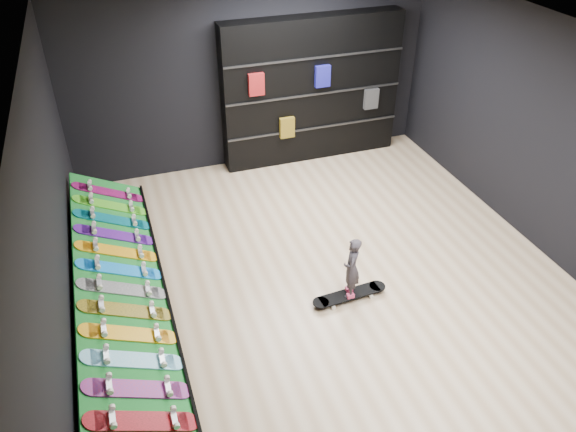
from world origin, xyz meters
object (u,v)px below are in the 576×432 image
object	(u,v)px
back_shelving	(311,90)
display_rack	(123,313)
child	(351,278)
floor_skateboard	(349,296)

from	to	relation	value
back_shelving	display_rack	bearing A→B (deg)	-136.81
display_rack	child	bearing A→B (deg)	-8.12
back_shelving	floor_skateboard	bearing A→B (deg)	-103.48
back_shelving	floor_skateboard	xyz separation A→B (m)	(-0.89, -3.70, -1.18)
back_shelving	floor_skateboard	size ratio (longest dim) A/B	3.11
floor_skateboard	child	xyz separation A→B (m)	(-0.00, 0.00, 0.29)
back_shelving	child	distance (m)	3.90
child	back_shelving	bearing A→B (deg)	-164.58
back_shelving	child	bearing A→B (deg)	-103.48
display_rack	back_shelving	distance (m)	4.95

